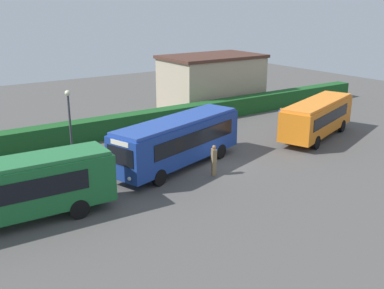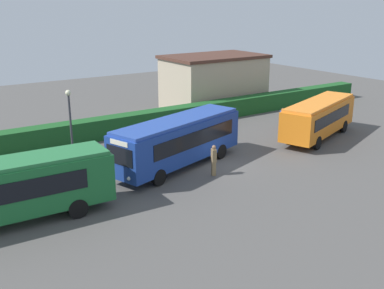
% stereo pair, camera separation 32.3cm
% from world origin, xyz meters
% --- Properties ---
extents(ground_plane, '(77.94, 77.94, 0.00)m').
position_xyz_m(ground_plane, '(0.00, 0.00, 0.00)').
color(ground_plane, '#514F4C').
extents(bus_green, '(10.70, 2.79, 3.16)m').
position_xyz_m(bus_green, '(-13.69, -1.10, 1.83)').
color(bus_green, '#19602D').
rests_on(bus_green, ground_plane).
extents(bus_blue, '(10.28, 5.33, 3.20)m').
position_xyz_m(bus_blue, '(-2.46, 1.09, 1.85)').
color(bus_blue, navy).
rests_on(bus_blue, ground_plane).
extents(bus_orange, '(9.37, 5.29, 2.95)m').
position_xyz_m(bus_orange, '(10.14, 0.55, 1.72)').
color(bus_orange, orange).
rests_on(bus_orange, ground_plane).
extents(person_left, '(0.39, 0.48, 1.94)m').
position_xyz_m(person_left, '(-1.46, -1.39, 1.04)').
color(person_left, olive).
rests_on(person_left, ground_plane).
extents(person_center, '(0.52, 0.53, 1.70)m').
position_xyz_m(person_center, '(-0.85, 3.85, 0.89)').
color(person_center, '#334C8C').
rests_on(person_center, ground_plane).
extents(person_right, '(0.37, 0.50, 1.81)m').
position_xyz_m(person_right, '(9.69, 4.00, 0.96)').
color(person_right, maroon).
rests_on(person_right, ground_plane).
extents(person_far, '(0.40, 0.51, 1.69)m').
position_xyz_m(person_far, '(10.31, 2.87, 0.88)').
color(person_far, olive).
rests_on(person_far, ground_plane).
extents(hedge_row, '(50.97, 1.43, 1.61)m').
position_xyz_m(hedge_row, '(0.00, 9.96, 0.81)').
color(hedge_row, '#1B5121').
rests_on(hedge_row, ground_plane).
extents(depot_building, '(9.85, 6.15, 5.22)m').
position_xyz_m(depot_building, '(10.01, 14.05, 2.62)').
color(depot_building, tan).
rests_on(depot_building, ground_plane).
extents(traffic_cone, '(0.36, 0.36, 0.60)m').
position_xyz_m(traffic_cone, '(-10.26, 5.18, 0.30)').
color(traffic_cone, orange).
rests_on(traffic_cone, ground_plane).
extents(lamppost, '(0.36, 0.36, 4.93)m').
position_xyz_m(lamppost, '(-7.85, 5.53, 3.13)').
color(lamppost, '#38383D').
rests_on(lamppost, ground_plane).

